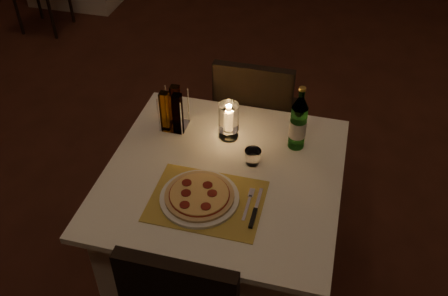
% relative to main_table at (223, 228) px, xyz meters
% --- Properties ---
extents(floor, '(8.00, 10.00, 0.02)m').
position_rel_main_table_xyz_m(floor, '(-0.23, 0.79, -0.38)').
color(floor, '#451F16').
rests_on(floor, ground).
extents(main_table, '(1.00, 1.00, 0.74)m').
position_rel_main_table_xyz_m(main_table, '(0.00, 0.00, 0.00)').
color(main_table, white).
rests_on(main_table, ground).
extents(chair_far, '(0.42, 0.42, 0.90)m').
position_rel_main_table_xyz_m(chair_far, '(0.00, 0.71, 0.18)').
color(chair_far, black).
rests_on(chair_far, ground).
extents(placemat, '(0.45, 0.34, 0.00)m').
position_rel_main_table_xyz_m(placemat, '(-0.02, -0.18, 0.37)').
color(placemat, gold).
rests_on(placemat, main_table).
extents(plate, '(0.32, 0.32, 0.01)m').
position_rel_main_table_xyz_m(plate, '(-0.05, -0.18, 0.38)').
color(plate, white).
rests_on(plate, placemat).
extents(pizza, '(0.28, 0.28, 0.02)m').
position_rel_main_table_xyz_m(pizza, '(-0.05, -0.18, 0.39)').
color(pizza, '#D8B77F').
rests_on(pizza, plate).
extents(fork, '(0.02, 0.18, 0.00)m').
position_rel_main_table_xyz_m(fork, '(0.14, -0.15, 0.37)').
color(fork, silver).
rests_on(fork, placemat).
extents(knife, '(0.02, 0.22, 0.01)m').
position_rel_main_table_xyz_m(knife, '(0.18, -0.21, 0.37)').
color(knife, black).
rests_on(knife, placemat).
extents(tumbler, '(0.07, 0.07, 0.07)m').
position_rel_main_table_xyz_m(tumbler, '(0.11, 0.09, 0.40)').
color(tumbler, white).
rests_on(tumbler, main_table).
extents(water_bottle, '(0.08, 0.08, 0.31)m').
position_rel_main_table_xyz_m(water_bottle, '(0.28, 0.25, 0.49)').
color(water_bottle, '#5EA85A').
rests_on(water_bottle, main_table).
extents(hurricane_candle, '(0.09, 0.09, 0.18)m').
position_rel_main_table_xyz_m(hurricane_candle, '(-0.04, 0.24, 0.47)').
color(hurricane_candle, white).
rests_on(hurricane_candle, main_table).
extents(cruet_caddy, '(0.12, 0.12, 0.21)m').
position_rel_main_table_xyz_m(cruet_caddy, '(-0.30, 0.24, 0.46)').
color(cruet_caddy, white).
rests_on(cruet_caddy, main_table).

